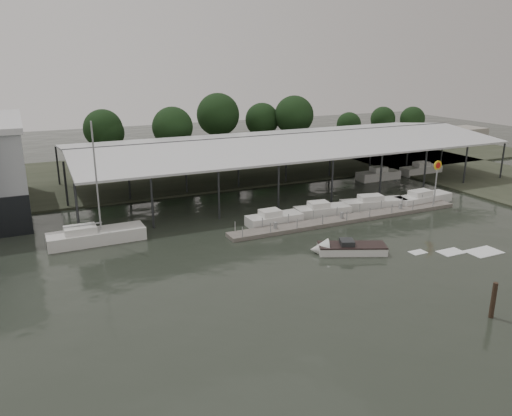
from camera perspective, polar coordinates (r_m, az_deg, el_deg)
name	(u,v)px	position (r m, az deg, el deg)	size (l,w,h in m)	color
ground	(266,281)	(39.49, 1.14, -8.38)	(200.00, 200.00, 0.00)	#252B23
land_strip_far	(143,174)	(77.53, -12.80, 3.86)	(140.00, 30.00, 0.30)	#3C4131
covered_boat_shed	(287,139)	(69.30, 3.51, 7.84)	(58.24, 24.00, 6.96)	silver
floating_dock	(349,219)	(54.75, 10.60, -1.19)	(28.00, 2.00, 1.40)	slate
shell_fuel_sign	(437,174)	(61.44, 19.96, 3.63)	(1.10, 0.18, 5.55)	#95989B
distant_commercial_buildings	(428,135)	(108.31, 19.10, 7.85)	(22.00, 8.00, 4.00)	gray
white_sailboat	(95,236)	(49.64, -17.92, -3.07)	(8.92, 2.68, 11.63)	silver
speedboat_underway	(346,249)	(45.55, 10.20, -4.62)	(16.72, 8.62, 2.00)	silver
moored_cruiser_0	(274,219)	(52.43, 2.03, -1.24)	(5.99, 2.30, 1.70)	silver
moored_cruiser_1	(322,210)	(55.81, 7.52, -0.26)	(6.38, 2.91, 1.70)	silver
moored_cruiser_2	(373,203)	(59.61, 13.25, 0.53)	(8.04, 3.67, 1.70)	silver
moored_cruiser_3	(423,198)	(63.34, 18.51, 1.05)	(7.71, 2.68, 1.70)	silver
horizon_tree_line	(244,121)	(88.78, -1.40, 9.91)	(66.70, 11.94, 11.17)	black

